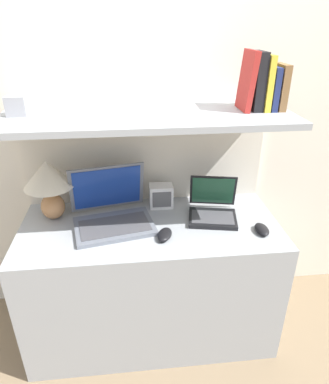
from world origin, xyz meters
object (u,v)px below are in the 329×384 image
at_px(book_brown, 280,87).
at_px(computer_mouse, 165,235).
at_px(table_lamp, 49,180).
at_px(laptop_small, 213,209).
at_px(book_navy, 271,88).
at_px(second_mouse, 262,229).
at_px(book_black, 257,81).
at_px(shelf_gadget, 17,106).
at_px(book_red, 247,81).
at_px(book_yellow, 265,83).
at_px(router_box, 161,196).
at_px(laptop_large, 112,213).

bearing_deg(book_brown, computer_mouse, -161.28).
xyz_separation_m(table_lamp, laptop_small, (0.82, -0.08, -0.17)).
distance_m(laptop_small, book_navy, 0.64).
xyz_separation_m(table_lamp, second_mouse, (1.02, -0.25, -0.20)).
bearing_deg(table_lamp, computer_mouse, -23.96).
relative_size(table_lamp, second_mouse, 2.89).
height_order(table_lamp, book_black, book_black).
bearing_deg(laptop_small, shelf_gadget, 179.09).
xyz_separation_m(laptop_small, book_red, (0.12, 0.01, 0.63)).
distance_m(laptop_small, shelf_gadget, 1.04).
xyz_separation_m(book_yellow, book_red, (-0.08, 0.00, 0.01)).
height_order(second_mouse, book_yellow, book_yellow).
height_order(book_brown, book_black, book_black).
bearing_deg(table_lamp, book_red, -3.74).
bearing_deg(laptop_small, second_mouse, -40.59).
bearing_deg(book_navy, router_box, 166.09).
bearing_deg(book_black, book_red, 180.00).
height_order(second_mouse, router_box, router_box).
bearing_deg(computer_mouse, book_brown, 18.72).
bearing_deg(book_brown, table_lamp, 176.78).
height_order(laptop_large, second_mouse, laptop_large).
bearing_deg(book_brown, book_navy, 180.00).
height_order(table_lamp, book_red, book_red).
bearing_deg(laptop_small, laptop_large, -179.15).
bearing_deg(computer_mouse, second_mouse, -0.65).
height_order(laptop_small, computer_mouse, laptop_small).
xyz_separation_m(laptop_large, book_black, (0.68, 0.02, 0.62)).
xyz_separation_m(table_lamp, computer_mouse, (0.55, -0.24, -0.20)).
bearing_deg(laptop_large, second_mouse, -13.02).
bearing_deg(laptop_small, computer_mouse, -147.85).
relative_size(table_lamp, book_red, 1.23).
relative_size(table_lamp, book_brown, 1.60).
bearing_deg(computer_mouse, table_lamp, 156.04).
xyz_separation_m(book_yellow, book_black, (-0.04, 0.00, 0.01)).
bearing_deg(book_yellow, second_mouse, -89.23).
xyz_separation_m(laptop_large, router_box, (0.26, 0.14, 0.01)).
distance_m(laptop_small, second_mouse, 0.27).
height_order(laptop_small, shelf_gadget, shelf_gadget).
xyz_separation_m(laptop_small, book_brown, (0.27, 0.01, 0.61)).
xyz_separation_m(router_box, book_red, (0.37, -0.12, 0.62)).
relative_size(book_navy, book_yellow, 0.79).
distance_m(laptop_large, router_box, 0.30).
height_order(book_yellow, book_black, book_black).
height_order(table_lamp, shelf_gadget, shelf_gadget).
relative_size(laptop_small, second_mouse, 2.59).
xyz_separation_m(table_lamp, book_black, (0.98, -0.06, 0.46)).
xyz_separation_m(computer_mouse, book_black, (0.43, 0.18, 0.66)).
relative_size(book_black, shelf_gadget, 2.95).
height_order(table_lamp, book_yellow, book_yellow).
xyz_separation_m(book_black, book_red, (-0.04, 0.00, 0.00)).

